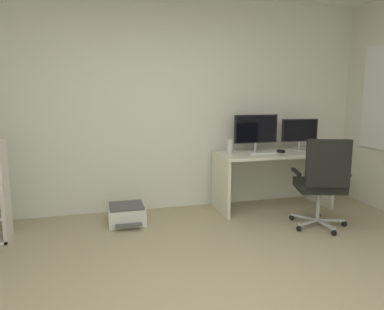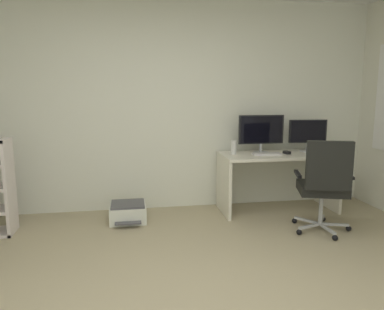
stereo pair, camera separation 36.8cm
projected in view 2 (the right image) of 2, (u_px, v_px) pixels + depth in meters
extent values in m
cube|color=silver|center=(156.00, 106.00, 4.64)|extent=(5.58, 0.10, 2.61)
cube|color=silver|center=(278.00, 155.00, 4.59)|extent=(1.43, 0.64, 0.04)
cube|color=silver|center=(224.00, 186.00, 4.54)|extent=(0.04, 0.61, 0.69)
cube|color=silver|center=(328.00, 181.00, 4.77)|extent=(0.04, 0.61, 0.69)
cylinder|color=#B2B5B7|center=(260.00, 152.00, 4.65)|extent=(0.18, 0.18, 0.01)
cylinder|color=#B2B5B7|center=(261.00, 147.00, 4.64)|extent=(0.03, 0.03, 0.12)
cube|color=black|center=(261.00, 129.00, 4.61)|extent=(0.57, 0.04, 0.36)
cube|color=black|center=(262.00, 130.00, 4.59)|extent=(0.53, 0.01, 0.33)
cylinder|color=#B2B5B7|center=(307.00, 151.00, 4.76)|extent=(0.18, 0.18, 0.01)
cylinder|color=#B2B5B7|center=(307.00, 146.00, 4.75)|extent=(0.03, 0.03, 0.11)
cube|color=black|center=(308.00, 131.00, 4.72)|extent=(0.49, 0.07, 0.29)
cube|color=black|center=(308.00, 131.00, 4.69)|extent=(0.45, 0.04, 0.27)
cube|color=silver|center=(267.00, 154.00, 4.50)|extent=(0.35, 0.15, 0.02)
cube|color=black|center=(287.00, 152.00, 4.57)|extent=(0.07, 0.11, 0.03)
cylinder|color=silver|center=(234.00, 147.00, 4.53)|extent=(0.07, 0.07, 0.17)
cube|color=#B7BABC|center=(334.00, 224.00, 3.99)|extent=(0.30, 0.12, 0.02)
sphere|color=black|center=(349.00, 229.00, 3.98)|extent=(0.06, 0.06, 0.06)
cube|color=#B7BABC|center=(322.00, 220.00, 4.15)|extent=(0.20, 0.26, 0.02)
sphere|color=black|center=(323.00, 219.00, 4.29)|extent=(0.06, 0.06, 0.06)
cube|color=#B7BABC|center=(307.00, 220.00, 4.12)|extent=(0.20, 0.26, 0.02)
sphere|color=black|center=(295.00, 221.00, 4.23)|extent=(0.06, 0.06, 0.06)
cube|color=#B7BABC|center=(310.00, 226.00, 3.94)|extent=(0.29, 0.13, 0.02)
sphere|color=black|center=(299.00, 232.00, 3.88)|extent=(0.06, 0.06, 0.06)
cube|color=#B7BABC|center=(327.00, 229.00, 3.87)|extent=(0.03, 0.30, 0.02)
sphere|color=black|center=(335.00, 238.00, 3.73)|extent=(0.06, 0.06, 0.06)
cylinder|color=#B7BABC|center=(321.00, 208.00, 3.98)|extent=(0.04, 0.04, 0.35)
cube|color=black|center=(322.00, 188.00, 3.95)|extent=(0.59, 0.57, 0.10)
cube|color=black|center=(329.00, 166.00, 3.65)|extent=(0.44, 0.20, 0.49)
cube|color=black|center=(298.00, 174.00, 3.96)|extent=(0.13, 0.31, 0.03)
cube|color=black|center=(349.00, 175.00, 3.89)|extent=(0.13, 0.31, 0.03)
cube|color=silver|center=(10.00, 187.00, 3.86)|extent=(0.03, 0.32, 1.01)
cube|color=silver|center=(128.00, 213.00, 4.29)|extent=(0.41, 0.38, 0.19)
cube|color=#4C4C51|center=(128.00, 204.00, 4.28)|extent=(0.38, 0.35, 0.02)
cube|color=#4C4C51|center=(128.00, 223.00, 4.08)|extent=(0.29, 0.10, 0.01)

